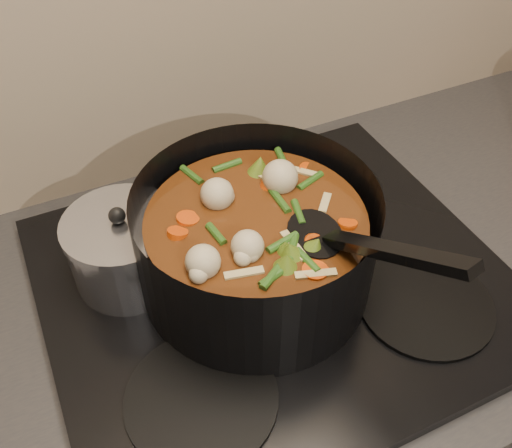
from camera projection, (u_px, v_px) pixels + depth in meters
name	position (u px, v px, depth m)	size (l,w,h in m)	color
counter	(269.00, 432.00, 1.13)	(2.64, 0.64, 0.91)	brown
stovetop	(274.00, 281.00, 0.80)	(0.62, 0.54, 0.03)	black
stockpot	(256.00, 244.00, 0.74)	(0.31, 0.41, 0.23)	black
saucepan	(125.00, 249.00, 0.76)	(0.15, 0.15, 0.12)	silver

